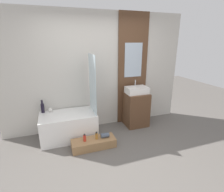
{
  "coord_description": "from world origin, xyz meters",
  "views": [
    {
      "loc": [
        -0.97,
        -2.24,
        2.0
      ],
      "look_at": [
        0.06,
        0.72,
        0.99
      ],
      "focal_mm": 28.0,
      "sensor_mm": 36.0,
      "label": 1
    }
  ],
  "objects_px": {
    "vase_round_light": "(50,110)",
    "bottle_soap_primary": "(85,138)",
    "bottle_soap_secondary": "(97,136)",
    "wooden_step_bench": "(94,143)",
    "bathtub": "(69,126)",
    "sink": "(137,90)",
    "vase_tall_dark": "(43,108)"
  },
  "relations": [
    {
      "from": "sink",
      "to": "vase_tall_dark",
      "type": "xyz_separation_m",
      "value": [
        -2.09,
        0.17,
        -0.23
      ]
    },
    {
      "from": "wooden_step_bench",
      "to": "bottle_soap_primary",
      "type": "xyz_separation_m",
      "value": [
        -0.17,
        0.0,
        0.15
      ]
    },
    {
      "from": "wooden_step_bench",
      "to": "bottle_soap_secondary",
      "type": "bearing_deg",
      "value": 0.0
    },
    {
      "from": "bathtub",
      "to": "sink",
      "type": "distance_m",
      "value": 1.72
    },
    {
      "from": "sink",
      "to": "bottle_soap_secondary",
      "type": "bearing_deg",
      "value": -151.76
    },
    {
      "from": "vase_tall_dark",
      "to": "sink",
      "type": "bearing_deg",
      "value": -4.79
    },
    {
      "from": "vase_round_light",
      "to": "bottle_soap_secondary",
      "type": "xyz_separation_m",
      "value": [
        0.81,
        -0.77,
        -0.35
      ]
    },
    {
      "from": "vase_round_light",
      "to": "bottle_soap_primary",
      "type": "distance_m",
      "value": 1.03
    },
    {
      "from": "vase_round_light",
      "to": "bottle_soap_primary",
      "type": "xyz_separation_m",
      "value": [
        0.57,
        -0.77,
        -0.35
      ]
    },
    {
      "from": "wooden_step_bench",
      "to": "vase_tall_dark",
      "type": "bearing_deg",
      "value": 138.42
    },
    {
      "from": "bottle_soap_secondary",
      "to": "vase_round_light",
      "type": "bearing_deg",
      "value": 136.15
    },
    {
      "from": "bottle_soap_primary",
      "to": "vase_round_light",
      "type": "bearing_deg",
      "value": 126.56
    },
    {
      "from": "sink",
      "to": "bottle_soap_primary",
      "type": "height_order",
      "value": "sink"
    },
    {
      "from": "sink",
      "to": "bottle_soap_secondary",
      "type": "height_order",
      "value": "sink"
    },
    {
      "from": "vase_tall_dark",
      "to": "bottle_soap_secondary",
      "type": "bearing_deg",
      "value": -39.63
    },
    {
      "from": "bathtub",
      "to": "wooden_step_bench",
      "type": "xyz_separation_m",
      "value": [
        0.4,
        -0.54,
        -0.19
      ]
    },
    {
      "from": "bathtub",
      "to": "sink",
      "type": "height_order",
      "value": "sink"
    },
    {
      "from": "sink",
      "to": "vase_tall_dark",
      "type": "relative_size",
      "value": 1.83
    },
    {
      "from": "vase_tall_dark",
      "to": "wooden_step_bench",
      "type": "bearing_deg",
      "value": -41.58
    },
    {
      "from": "vase_tall_dark",
      "to": "bottle_soap_secondary",
      "type": "xyz_separation_m",
      "value": [
        0.95,
        -0.79,
        -0.41
      ]
    },
    {
      "from": "vase_tall_dark",
      "to": "vase_round_light",
      "type": "height_order",
      "value": "vase_tall_dark"
    },
    {
      "from": "sink",
      "to": "bathtub",
      "type": "bearing_deg",
      "value": -177.4
    },
    {
      "from": "bathtub",
      "to": "bottle_soap_secondary",
      "type": "bearing_deg",
      "value": -49.01
    },
    {
      "from": "vase_round_light",
      "to": "bottle_soap_primary",
      "type": "relative_size",
      "value": 0.63
    },
    {
      "from": "sink",
      "to": "vase_tall_dark",
      "type": "height_order",
      "value": "sink"
    },
    {
      "from": "bathtub",
      "to": "bottle_soap_primary",
      "type": "height_order",
      "value": "bathtub"
    },
    {
      "from": "sink",
      "to": "bottle_soap_primary",
      "type": "relative_size",
      "value": 3.43
    },
    {
      "from": "bathtub",
      "to": "vase_round_light",
      "type": "xyz_separation_m",
      "value": [
        -0.34,
        0.24,
        0.31
      ]
    },
    {
      "from": "vase_round_light",
      "to": "wooden_step_bench",
      "type": "bearing_deg",
      "value": -46.19
    },
    {
      "from": "sink",
      "to": "vase_round_light",
      "type": "xyz_separation_m",
      "value": [
        -1.94,
        0.16,
        -0.3
      ]
    },
    {
      "from": "wooden_step_bench",
      "to": "bottle_soap_primary",
      "type": "bearing_deg",
      "value": 180.0
    },
    {
      "from": "bottle_soap_secondary",
      "to": "bathtub",
      "type": "bearing_deg",
      "value": 130.99
    }
  ]
}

